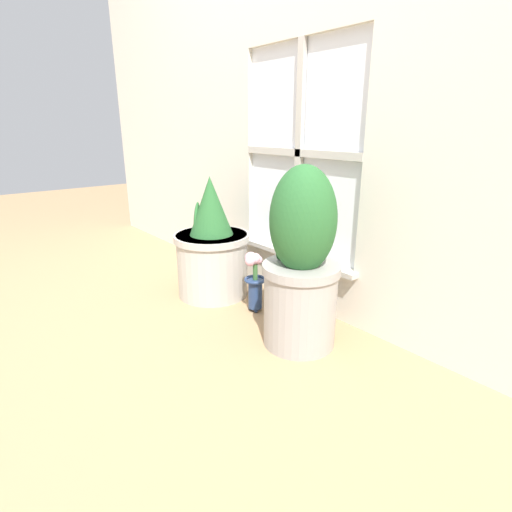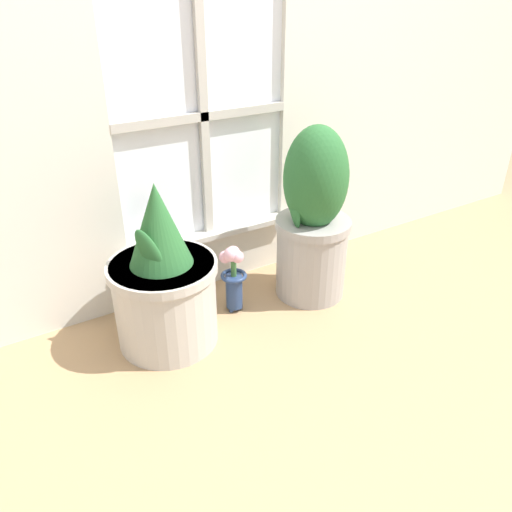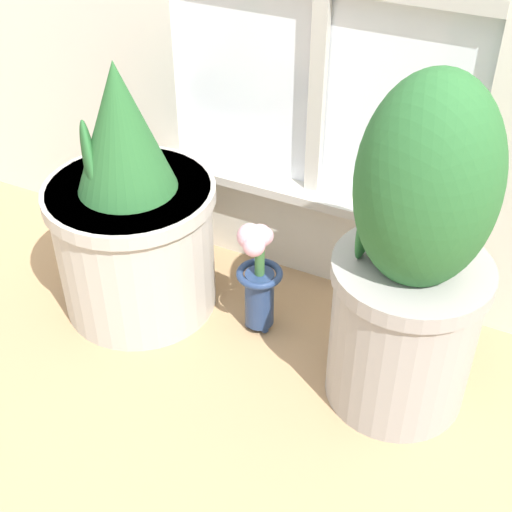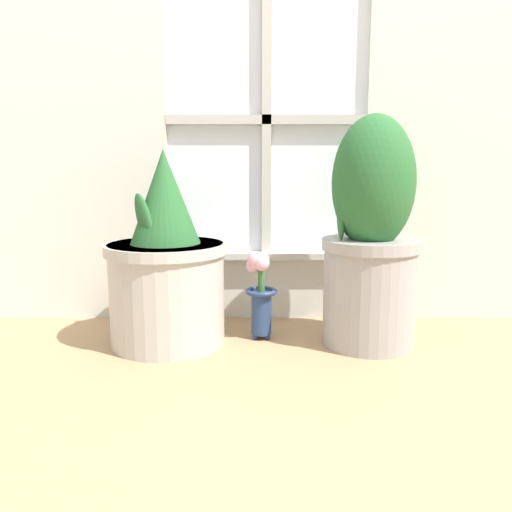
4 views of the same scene
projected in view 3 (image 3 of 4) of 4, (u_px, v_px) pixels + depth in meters
The scene contains 4 objects.
ground_plane at pixel (209, 413), 1.58m from camera, with size 10.00×10.00×0.00m, color tan.
potted_plant_left at pixel (132, 217), 1.72m from camera, with size 0.41×0.41×0.66m.
potted_plant_right at pixel (413, 266), 1.41m from camera, with size 0.33×0.33×0.77m.
flower_vase at pixel (258, 270), 1.69m from camera, with size 0.11×0.11×0.32m.
Camera 3 is at (0.55, -0.89, 1.24)m, focal length 50.00 mm.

